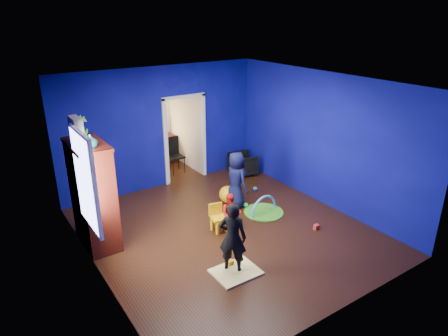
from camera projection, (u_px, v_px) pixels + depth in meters
floor at (227, 231)px, 7.87m from camera, size 5.00×5.50×0.01m
ceiling at (227, 83)px, 6.80m from camera, size 5.00×5.50×0.01m
wall_back at (162, 128)px, 9.45m from camera, size 5.00×0.02×2.90m
wall_front at (345, 224)px, 5.21m from camera, size 5.00×0.02×2.90m
wall_left at (91, 195)px, 6.04m from camera, size 0.02×5.50×2.90m
wall_right at (322, 140)px, 8.63m from camera, size 0.02×5.50×2.90m
alcove at (168, 124)px, 10.51m from camera, size 1.00×1.75×2.50m
armchair at (243, 164)px, 10.48m from camera, size 0.74×0.73×0.58m
child_black at (233, 238)px, 6.47m from camera, size 0.53×0.53×1.24m
child_navy at (236, 180)px, 8.65m from camera, size 0.43×0.63×1.26m
toddler_red at (231, 214)px, 7.66m from camera, size 0.51×0.47×0.83m
vase at (90, 141)px, 6.49m from camera, size 0.24×0.24×0.23m
potted_plant at (81, 128)px, 6.86m from camera, size 0.26×0.26×0.42m
tv_armoire at (93, 195)px, 7.13m from camera, size 0.58×1.14×1.96m
crt_tv at (95, 192)px, 7.14m from camera, size 0.46×0.70×0.54m
yellow_blanket at (236, 272)px, 6.62m from camera, size 0.75×0.60×0.03m
hopper_ball at (228, 194)px, 8.97m from camera, size 0.39×0.39×0.39m
kid_chair at (219, 219)px, 7.80m from camera, size 0.33×0.33×0.50m
play_mat at (264, 212)px, 8.58m from camera, size 0.85×0.85×0.02m
toy_arch at (264, 212)px, 8.58m from camera, size 0.76×0.14×0.76m
window_left at (84, 181)px, 6.28m from camera, size 0.03×0.95×1.55m
curtain at (84, 185)px, 6.87m from camera, size 0.14×0.42×2.40m
doorway at (185, 140)px, 9.91m from camera, size 1.16×0.10×2.10m
study_desk at (160, 149)px, 11.33m from camera, size 0.88×0.44×0.75m
desk_monitor at (157, 129)px, 11.21m from camera, size 0.40×0.05×0.32m
desk_lamp at (149, 132)px, 11.02m from camera, size 0.14×0.14×0.14m
folding_chair at (175, 156)px, 10.55m from camera, size 0.40×0.40×0.92m
book_shelf at (155, 91)px, 10.80m from camera, size 0.88×0.24×0.04m
toy_0 at (316, 227)px, 7.92m from camera, size 0.10×0.08×0.10m
toy_1 at (255, 189)px, 9.60m from camera, size 0.11×0.11×0.11m
toy_2 at (230, 263)px, 6.79m from camera, size 0.10×0.08×0.10m
toy_3 at (246, 205)px, 8.80m from camera, size 0.11×0.11×0.11m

